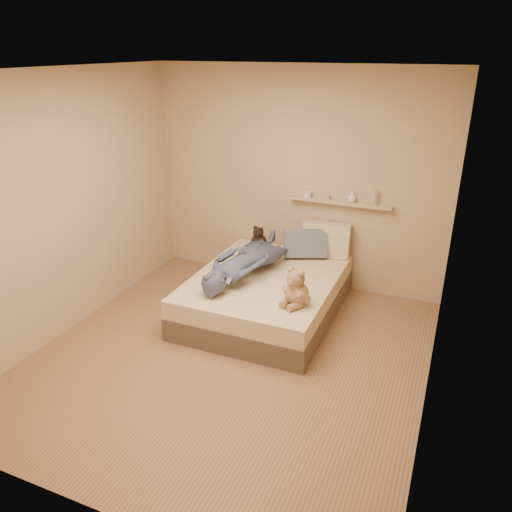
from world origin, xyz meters
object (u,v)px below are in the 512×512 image
at_px(dark_plush, 259,240).
at_px(person, 247,259).
at_px(game_console, 223,279).
at_px(teddy_bear, 296,290).
at_px(pillow_grey, 306,243).
at_px(bed, 266,295).
at_px(pillow_cream, 326,240).
at_px(wall_shelf, 340,202).

relative_size(dark_plush, person, 0.21).
height_order(game_console, teddy_bear, teddy_bear).
distance_m(pillow_grey, person, 0.84).
relative_size(bed, pillow_cream, 3.45).
xyz_separation_m(pillow_cream, person, (-0.65, -0.85, -0.03)).
height_order(game_console, pillow_cream, pillow_cream).
distance_m(pillow_grey, wall_shelf, 0.62).
distance_m(game_console, dark_plush, 1.22).
distance_m(game_console, teddy_bear, 0.76).
distance_m(teddy_bear, person, 0.85).
distance_m(teddy_bear, dark_plush, 1.46).
distance_m(dark_plush, wall_shelf, 1.08).
bearing_deg(game_console, pillow_cream, 62.99).
bearing_deg(bed, pillow_grey, 71.78).
bearing_deg(person, pillow_grey, -110.41).
bearing_deg(bed, teddy_bear, -44.17).
xyz_separation_m(game_console, person, (0.04, 0.50, 0.02)).
bearing_deg(teddy_bear, wall_shelf, 88.00).
bearing_deg(pillow_grey, teddy_bear, -76.89).
xyz_separation_m(game_console, teddy_bear, (0.76, 0.04, 0.01)).
bearing_deg(bed, game_console, -115.66).
distance_m(game_console, person, 0.51).
xyz_separation_m(teddy_bear, person, (-0.71, 0.46, 0.01)).
distance_m(bed, teddy_bear, 0.80).
bearing_deg(wall_shelf, pillow_cream, -144.67).
xyz_separation_m(pillow_cream, wall_shelf, (0.11, 0.08, 0.45)).
height_order(bed, game_console, game_console).
xyz_separation_m(dark_plush, pillow_grey, (0.60, 0.01, 0.04)).
bearing_deg(bed, person, -173.27).
xyz_separation_m(dark_plush, pillow_cream, (0.81, 0.15, 0.07)).
bearing_deg(pillow_cream, game_console, -117.01).
bearing_deg(person, dark_plush, -66.30).
bearing_deg(person, bed, -162.19).
relative_size(teddy_bear, person, 0.27).
relative_size(bed, dark_plush, 6.27).
bearing_deg(wall_shelf, pillow_grey, -145.85).
distance_m(pillow_cream, pillow_grey, 0.26).
relative_size(bed, teddy_bear, 4.86).
bearing_deg(bed, dark_plush, 118.39).
distance_m(bed, pillow_grey, 0.83).
relative_size(person, wall_shelf, 1.22).
relative_size(dark_plush, pillow_cream, 0.55).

